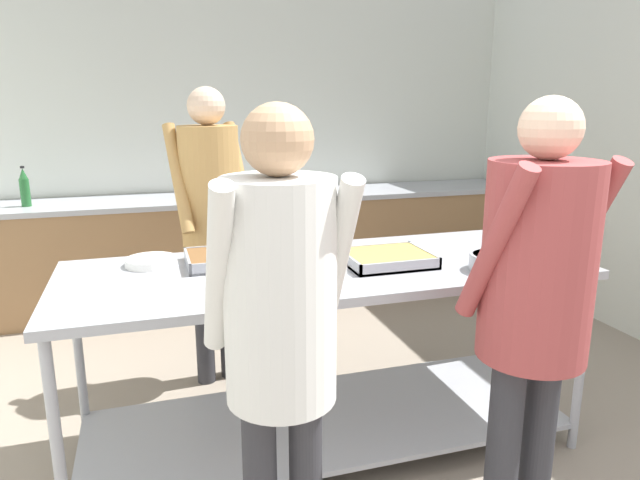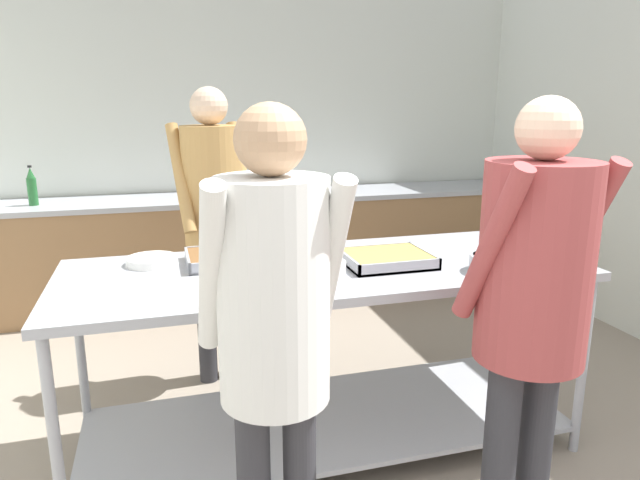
{
  "view_description": "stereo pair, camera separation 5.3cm",
  "coord_description": "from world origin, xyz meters",
  "px_view_note": "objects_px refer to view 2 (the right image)",
  "views": [
    {
      "loc": [
        -0.89,
        -0.86,
        1.66
      ],
      "look_at": [
        -0.12,
        1.64,
        1.01
      ],
      "focal_mm": 32.0,
      "sensor_mm": 36.0,
      "label": 1
    },
    {
      "loc": [
        -0.84,
        -0.88,
        1.66
      ],
      "look_at": [
        -0.12,
        1.64,
        1.01
      ],
      "focal_mm": 32.0,
      "sensor_mm": 36.0,
      "label": 2
    }
  ],
  "objects_px": {
    "serving_tray_roast": "(231,258)",
    "broccoli_bowl": "(321,266)",
    "cook_behind_counter": "(213,204)",
    "guest_serving_left": "(533,287)",
    "water_bottle": "(32,187)",
    "guest_serving_right": "(274,315)",
    "plate_stack": "(152,261)",
    "sauce_pan": "(497,263)",
    "serving_tray_vegetables": "(387,259)"
  },
  "relations": [
    {
      "from": "serving_tray_roast",
      "to": "broccoli_bowl",
      "type": "distance_m",
      "value": 0.46
    },
    {
      "from": "serving_tray_roast",
      "to": "cook_behind_counter",
      "type": "height_order",
      "value": "cook_behind_counter"
    },
    {
      "from": "guest_serving_left",
      "to": "water_bottle",
      "type": "distance_m",
      "value": 3.73
    },
    {
      "from": "cook_behind_counter",
      "to": "water_bottle",
      "type": "distance_m",
      "value": 1.85
    },
    {
      "from": "guest_serving_left",
      "to": "guest_serving_right",
      "type": "height_order",
      "value": "guest_serving_left"
    },
    {
      "from": "plate_stack",
      "to": "guest_serving_right",
      "type": "distance_m",
      "value": 1.13
    },
    {
      "from": "plate_stack",
      "to": "sauce_pan",
      "type": "relative_size",
      "value": 0.63
    },
    {
      "from": "broccoli_bowl",
      "to": "water_bottle",
      "type": "xyz_separation_m",
      "value": [
        -1.57,
        2.37,
        0.07
      ]
    },
    {
      "from": "serving_tray_roast",
      "to": "serving_tray_vegetables",
      "type": "relative_size",
      "value": 1.04
    },
    {
      "from": "guest_serving_left",
      "to": "cook_behind_counter",
      "type": "distance_m",
      "value": 1.9
    },
    {
      "from": "serving_tray_vegetables",
      "to": "guest_serving_left",
      "type": "xyz_separation_m",
      "value": [
        0.23,
        -0.77,
        0.09
      ]
    },
    {
      "from": "serving_tray_vegetables",
      "to": "sauce_pan",
      "type": "xyz_separation_m",
      "value": [
        0.42,
        -0.25,
        0.02
      ]
    },
    {
      "from": "sauce_pan",
      "to": "guest_serving_left",
      "type": "distance_m",
      "value": 0.56
    },
    {
      "from": "broccoli_bowl",
      "to": "water_bottle",
      "type": "relative_size",
      "value": 0.75
    },
    {
      "from": "plate_stack",
      "to": "guest_serving_left",
      "type": "height_order",
      "value": "guest_serving_left"
    },
    {
      "from": "serving_tray_roast",
      "to": "guest_serving_left",
      "type": "relative_size",
      "value": 0.24
    },
    {
      "from": "serving_tray_roast",
      "to": "guest_serving_right",
      "type": "xyz_separation_m",
      "value": [
        0.0,
        -0.99,
        0.09
      ]
    },
    {
      "from": "guest_serving_left",
      "to": "serving_tray_roast",
      "type": "bearing_deg",
      "value": 133.11
    },
    {
      "from": "guest_serving_left",
      "to": "broccoli_bowl",
      "type": "bearing_deg",
      "value": 129.85
    },
    {
      "from": "sauce_pan",
      "to": "guest_serving_left",
      "type": "bearing_deg",
      "value": -110.72
    },
    {
      "from": "serving_tray_roast",
      "to": "water_bottle",
      "type": "height_order",
      "value": "water_bottle"
    },
    {
      "from": "plate_stack",
      "to": "serving_tray_vegetables",
      "type": "xyz_separation_m",
      "value": [
        1.05,
        -0.3,
        0.01
      ]
    },
    {
      "from": "plate_stack",
      "to": "serving_tray_roast",
      "type": "xyz_separation_m",
      "value": [
        0.36,
        -0.08,
        0.01
      ]
    },
    {
      "from": "serving_tray_roast",
      "to": "guest_serving_right",
      "type": "relative_size",
      "value": 0.25
    },
    {
      "from": "serving_tray_vegetables",
      "to": "sauce_pan",
      "type": "distance_m",
      "value": 0.49
    },
    {
      "from": "serving_tray_vegetables",
      "to": "water_bottle",
      "type": "xyz_separation_m",
      "value": [
        -1.91,
        2.29,
        0.09
      ]
    },
    {
      "from": "broccoli_bowl",
      "to": "serving_tray_vegetables",
      "type": "height_order",
      "value": "broccoli_bowl"
    },
    {
      "from": "serving_tray_roast",
      "to": "guest_serving_right",
      "type": "bearing_deg",
      "value": -89.74
    },
    {
      "from": "broccoli_bowl",
      "to": "sauce_pan",
      "type": "distance_m",
      "value": 0.78
    },
    {
      "from": "serving_tray_roast",
      "to": "cook_behind_counter",
      "type": "distance_m",
      "value": 0.68
    },
    {
      "from": "guest_serving_left",
      "to": "water_bottle",
      "type": "xyz_separation_m",
      "value": [
        -2.14,
        3.05,
        0.0
      ]
    },
    {
      "from": "cook_behind_counter",
      "to": "guest_serving_right",
      "type": "bearing_deg",
      "value": -89.49
    },
    {
      "from": "plate_stack",
      "to": "guest_serving_left",
      "type": "relative_size",
      "value": 0.14
    },
    {
      "from": "sauce_pan",
      "to": "cook_behind_counter",
      "type": "xyz_separation_m",
      "value": [
        -1.13,
        1.14,
        0.12
      ]
    },
    {
      "from": "serving_tray_roast",
      "to": "water_bottle",
      "type": "bearing_deg",
      "value": 120.44
    },
    {
      "from": "plate_stack",
      "to": "water_bottle",
      "type": "bearing_deg",
      "value": 113.33
    },
    {
      "from": "cook_behind_counter",
      "to": "water_bottle",
      "type": "height_order",
      "value": "cook_behind_counter"
    },
    {
      "from": "guest_serving_left",
      "to": "water_bottle",
      "type": "bearing_deg",
      "value": 124.99
    },
    {
      "from": "serving_tray_roast",
      "to": "sauce_pan",
      "type": "bearing_deg",
      "value": -22.77
    },
    {
      "from": "sauce_pan",
      "to": "guest_serving_right",
      "type": "distance_m",
      "value": 1.23
    },
    {
      "from": "sauce_pan",
      "to": "broccoli_bowl",
      "type": "bearing_deg",
      "value": 167.65
    },
    {
      "from": "serving_tray_roast",
      "to": "cook_behind_counter",
      "type": "relative_size",
      "value": 0.24
    },
    {
      "from": "plate_stack",
      "to": "water_bottle",
      "type": "distance_m",
      "value": 2.16
    },
    {
      "from": "sauce_pan",
      "to": "serving_tray_roast",
      "type": "bearing_deg",
      "value": 157.23
    },
    {
      "from": "plate_stack",
      "to": "broccoli_bowl",
      "type": "bearing_deg",
      "value": -28.33
    },
    {
      "from": "serving_tray_roast",
      "to": "guest_serving_left",
      "type": "bearing_deg",
      "value": -46.89
    },
    {
      "from": "cook_behind_counter",
      "to": "water_bottle",
      "type": "xyz_separation_m",
      "value": [
        -1.2,
        1.4,
        -0.05
      ]
    },
    {
      "from": "serving_tray_roast",
      "to": "serving_tray_vegetables",
      "type": "xyz_separation_m",
      "value": [
        0.69,
        -0.22,
        0.0
      ]
    },
    {
      "from": "serving_tray_roast",
      "to": "cook_behind_counter",
      "type": "xyz_separation_m",
      "value": [
        -0.01,
        0.67,
        0.14
      ]
    },
    {
      "from": "serving_tray_roast",
      "to": "broccoli_bowl",
      "type": "xyz_separation_m",
      "value": [
        0.35,
        -0.3,
        0.02
      ]
    }
  ]
}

